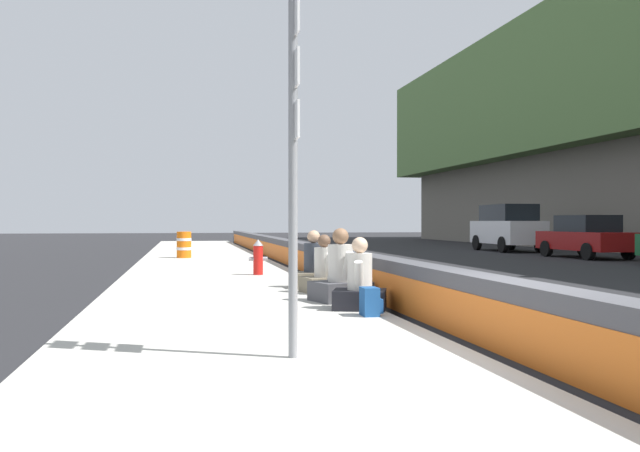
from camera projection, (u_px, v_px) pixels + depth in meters
ground_plane at (514, 362)px, 7.12m from camera, size 160.00×160.00×0.00m
sidewalk_strip at (260, 366)px, 6.60m from camera, size 80.00×4.40×0.14m
jersey_barrier at (513, 321)px, 7.12m from camera, size 76.00×0.45×0.85m
route_sign_post at (294, 143)px, 6.64m from camera, size 0.44×0.09×3.60m
fire_hydrant at (258, 257)px, 16.93m from camera, size 0.26×0.46×0.88m
seated_person_foreground at (360, 287)px, 10.32m from camera, size 0.88×0.95×1.09m
seated_person_middle at (340, 278)px, 11.36m from camera, size 0.96×1.05×1.21m
seated_person_rear at (324, 274)px, 12.74m from camera, size 0.80×0.89×1.08m
seated_person_far at (314, 270)px, 13.70m from camera, size 0.75×0.86×1.15m
backpack at (370, 302)px, 9.59m from camera, size 0.32×0.28×0.40m
construction_barrel at (184, 245)px, 24.77m from camera, size 0.54×0.54×0.95m
parked_car_fourth at (586, 236)px, 27.15m from camera, size 4.54×2.03×1.71m
parked_car_midline at (507, 227)px, 33.36m from camera, size 4.86×2.18×2.28m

